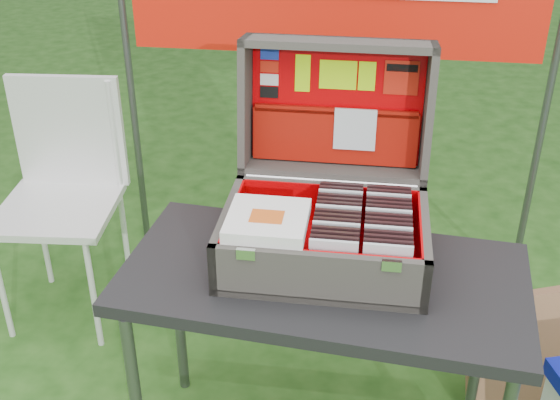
# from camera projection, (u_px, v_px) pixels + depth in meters

# --- Properties ---
(table) EXTENTS (1.20, 0.68, 0.72)m
(table) POSITION_uv_depth(u_px,v_px,m) (320.00, 368.00, 2.17)
(table) COLOR black
(table) RESTS_ON ground
(table_top) EXTENTS (1.20, 0.68, 0.04)m
(table_top) POSITION_uv_depth(u_px,v_px,m) (323.00, 278.00, 2.01)
(table_top) COLOR black
(table_top) RESTS_ON ground
(table_leg_bl) EXTENTS (0.04, 0.04, 0.68)m
(table_leg_bl) POSITION_uv_depth(u_px,v_px,m) (179.00, 312.00, 2.44)
(table_leg_bl) COLOR #59595B
(table_leg_bl) RESTS_ON ground
(table_leg_br) EXTENTS (0.04, 0.04, 0.68)m
(table_leg_br) POSITION_uv_depth(u_px,v_px,m) (481.00, 340.00, 2.32)
(table_leg_br) COLOR #59595B
(table_leg_br) RESTS_ON ground
(suitcase) EXTENTS (0.58, 0.58, 0.56)m
(suitcase) POSITION_uv_depth(u_px,v_px,m) (328.00, 167.00, 1.96)
(suitcase) COLOR #4D4B44
(suitcase) RESTS_ON table
(suitcase_base_bottom) EXTENTS (0.58, 0.42, 0.02)m
(suitcase_base_bottom) POSITION_uv_depth(u_px,v_px,m) (323.00, 258.00, 2.04)
(suitcase_base_bottom) COLOR #4D4B44
(suitcase_base_bottom) RESTS_ON table_top
(suitcase_base_wall_front) EXTENTS (0.58, 0.02, 0.16)m
(suitcase_base_wall_front) POSITION_uv_depth(u_px,v_px,m) (318.00, 279.00, 1.84)
(suitcase_base_wall_front) COLOR #4D4B44
(suitcase_base_wall_front) RESTS_ON table_top
(suitcase_base_wall_back) EXTENTS (0.58, 0.02, 0.16)m
(suitcase_base_wall_back) POSITION_uv_depth(u_px,v_px,m) (329.00, 205.00, 2.18)
(suitcase_base_wall_back) COLOR #4D4B44
(suitcase_base_wall_back) RESTS_ON table_top
(suitcase_base_wall_left) EXTENTS (0.02, 0.42, 0.16)m
(suitcase_base_wall_left) POSITION_uv_depth(u_px,v_px,m) (228.00, 232.00, 2.04)
(suitcase_base_wall_left) COLOR #4D4B44
(suitcase_base_wall_left) RESTS_ON table_top
(suitcase_base_wall_right) EXTENTS (0.02, 0.42, 0.16)m
(suitcase_base_wall_right) POSITION_uv_depth(u_px,v_px,m) (423.00, 246.00, 1.97)
(suitcase_base_wall_right) COLOR #4D4B44
(suitcase_base_wall_right) RESTS_ON table_top
(suitcase_liner_floor) EXTENTS (0.54, 0.37, 0.01)m
(suitcase_liner_floor) POSITION_uv_depth(u_px,v_px,m) (323.00, 254.00, 2.03)
(suitcase_liner_floor) COLOR #D00209
(suitcase_liner_floor) RESTS_ON suitcase_base_bottom
(suitcase_latch_left) EXTENTS (0.05, 0.01, 0.03)m
(suitcase_latch_left) POSITION_uv_depth(u_px,v_px,m) (246.00, 254.00, 1.82)
(suitcase_latch_left) COLOR silver
(suitcase_latch_left) RESTS_ON suitcase_base_wall_front
(suitcase_latch_right) EXTENTS (0.05, 0.01, 0.03)m
(suitcase_latch_right) POSITION_uv_depth(u_px,v_px,m) (392.00, 266.00, 1.77)
(suitcase_latch_right) COLOR silver
(suitcase_latch_right) RESTS_ON suitcase_base_wall_front
(suitcase_hinge) EXTENTS (0.53, 0.02, 0.02)m
(suitcase_hinge) POSITION_uv_depth(u_px,v_px,m) (331.00, 181.00, 2.15)
(suitcase_hinge) COLOR silver
(suitcase_hinge) RESTS_ON suitcase_base_wall_back
(suitcase_lid_back) EXTENTS (0.58, 0.08, 0.42)m
(suitcase_lid_back) POSITION_uv_depth(u_px,v_px,m) (337.00, 104.00, 2.21)
(suitcase_lid_back) COLOR #4D4B44
(suitcase_lid_back) RESTS_ON suitcase_base_wall_back
(suitcase_lid_rim_far) EXTENTS (0.58, 0.16, 0.04)m
(suitcase_lid_rim_far) POSITION_uv_depth(u_px,v_px,m) (339.00, 44.00, 2.07)
(suitcase_lid_rim_far) COLOR #4D4B44
(suitcase_lid_rim_far) RESTS_ON suitcase_lid_back
(suitcase_lid_rim_near) EXTENTS (0.58, 0.16, 0.04)m
(suitcase_lid_rim_near) POSITION_uv_depth(u_px,v_px,m) (333.00, 170.00, 2.22)
(suitcase_lid_rim_near) COLOR #4D4B44
(suitcase_lid_rim_near) RESTS_ON suitcase_lid_back
(suitcase_lid_rim_left) EXTENTS (0.02, 0.21, 0.43)m
(suitcase_lid_rim_left) POSITION_uv_depth(u_px,v_px,m) (246.00, 104.00, 2.18)
(suitcase_lid_rim_left) COLOR #4D4B44
(suitcase_lid_rim_left) RESTS_ON suitcase_lid_back
(suitcase_lid_rim_right) EXTENTS (0.02, 0.21, 0.43)m
(suitcase_lid_rim_right) POSITION_uv_depth(u_px,v_px,m) (428.00, 114.00, 2.11)
(suitcase_lid_rim_right) COLOR #4D4B44
(suitcase_lid_rim_right) RESTS_ON suitcase_lid_back
(suitcase_lid_liner) EXTENTS (0.53, 0.06, 0.36)m
(suitcase_lid_liner) POSITION_uv_depth(u_px,v_px,m) (337.00, 105.00, 2.19)
(suitcase_lid_liner) COLOR #D00209
(suitcase_lid_liner) RESTS_ON suitcase_lid_back
(suitcase_liner_wall_front) EXTENTS (0.54, 0.01, 0.13)m
(suitcase_liner_wall_front) POSITION_uv_depth(u_px,v_px,m) (318.00, 272.00, 1.85)
(suitcase_liner_wall_front) COLOR #D00209
(suitcase_liner_wall_front) RESTS_ON suitcase_base_bottom
(suitcase_liner_wall_back) EXTENTS (0.54, 0.01, 0.13)m
(suitcase_liner_wall_back) POSITION_uv_depth(u_px,v_px,m) (329.00, 204.00, 2.16)
(suitcase_liner_wall_back) COLOR #D00209
(suitcase_liner_wall_back) RESTS_ON suitcase_base_bottom
(suitcase_liner_wall_left) EXTENTS (0.01, 0.37, 0.13)m
(suitcase_liner_wall_left) POSITION_uv_depth(u_px,v_px,m) (233.00, 229.00, 2.04)
(suitcase_liner_wall_left) COLOR #D00209
(suitcase_liner_wall_left) RESTS_ON suitcase_base_bottom
(suitcase_liner_wall_right) EXTENTS (0.01, 0.37, 0.13)m
(suitcase_liner_wall_right) POSITION_uv_depth(u_px,v_px,m) (418.00, 243.00, 1.97)
(suitcase_liner_wall_right) COLOR #D00209
(suitcase_liner_wall_right) RESTS_ON suitcase_base_bottom
(suitcase_lid_pocket) EXTENTS (0.52, 0.05, 0.17)m
(suitcase_lid_pocket) POSITION_uv_depth(u_px,v_px,m) (335.00, 136.00, 2.21)
(suitcase_lid_pocket) COLOR #910F06
(suitcase_lid_pocket) RESTS_ON suitcase_lid_liner
(suitcase_pocket_edge) EXTENTS (0.51, 0.02, 0.02)m
(suitcase_pocket_edge) POSITION_uv_depth(u_px,v_px,m) (336.00, 111.00, 2.18)
(suitcase_pocket_edge) COLOR #910F06
(suitcase_pocket_edge) RESTS_ON suitcase_lid_pocket
(suitcase_pocket_cd) EXTENTS (0.13, 0.03, 0.13)m
(suitcase_pocket_cd) POSITION_uv_depth(u_px,v_px,m) (355.00, 129.00, 2.18)
(suitcase_pocket_cd) COLOR silver
(suitcase_pocket_cd) RESTS_ON suitcase_lid_pocket
(lid_sticker_cc_a) EXTENTS (0.06, 0.01, 0.04)m
(lid_sticker_cc_a) POSITION_uv_depth(u_px,v_px,m) (270.00, 54.00, 2.16)
(lid_sticker_cc_a) COLOR #1933B2
(lid_sticker_cc_a) RESTS_ON suitcase_lid_liner
(lid_sticker_cc_b) EXTENTS (0.06, 0.01, 0.04)m
(lid_sticker_cc_b) POSITION_uv_depth(u_px,v_px,m) (269.00, 67.00, 2.17)
(lid_sticker_cc_b) COLOR red
(lid_sticker_cc_b) RESTS_ON suitcase_lid_liner
(lid_sticker_cc_c) EXTENTS (0.06, 0.01, 0.04)m
(lid_sticker_cc_c) POSITION_uv_depth(u_px,v_px,m) (269.00, 80.00, 2.19)
(lid_sticker_cc_c) COLOR white
(lid_sticker_cc_c) RESTS_ON suitcase_lid_liner
(lid_sticker_cc_d) EXTENTS (0.06, 0.01, 0.04)m
(lid_sticker_cc_d) POSITION_uv_depth(u_px,v_px,m) (269.00, 92.00, 2.20)
(lid_sticker_cc_d) COLOR black
(lid_sticker_cc_d) RESTS_ON suitcase_lid_liner
(lid_card_neon_tall) EXTENTS (0.05, 0.02, 0.11)m
(lid_card_neon_tall) POSITION_uv_depth(u_px,v_px,m) (303.00, 73.00, 2.17)
(lid_card_neon_tall) COLOR #B5F509
(lid_card_neon_tall) RESTS_ON suitcase_lid_liner
(lid_card_neon_main) EXTENTS (0.11, 0.02, 0.09)m
(lid_card_neon_main) POSITION_uv_depth(u_px,v_px,m) (338.00, 75.00, 2.15)
(lid_card_neon_main) COLOR #B5F509
(lid_card_neon_main) RESTS_ON suitcase_lid_liner
(lid_card_neon_small) EXTENTS (0.05, 0.02, 0.09)m
(lid_card_neon_small) POSITION_uv_depth(u_px,v_px,m) (367.00, 76.00, 2.14)
(lid_card_neon_small) COLOR #B5F509
(lid_card_neon_small) RESTS_ON suitcase_lid_liner
(lid_sticker_band) EXTENTS (0.10, 0.02, 0.10)m
(lid_sticker_band) POSITION_uv_depth(u_px,v_px,m) (401.00, 78.00, 2.13)
(lid_sticker_band) COLOR red
(lid_sticker_band) RESTS_ON suitcase_lid_liner
(lid_sticker_band_bar) EXTENTS (0.09, 0.01, 0.02)m
(lid_sticker_band_bar) POSITION_uv_depth(u_px,v_px,m) (402.00, 68.00, 2.12)
(lid_sticker_band_bar) COLOR black
(lid_sticker_band_bar) RESTS_ON suitcase_lid_liner
(cd_left_0) EXTENTS (0.13, 0.01, 0.15)m
(cd_left_0) POSITION_uv_depth(u_px,v_px,m) (333.00, 264.00, 1.85)
(cd_left_0) COLOR silver
(cd_left_0) RESTS_ON suitcase_liner_floor
(cd_left_1) EXTENTS (0.13, 0.01, 0.15)m
(cd_left_1) POSITION_uv_depth(u_px,v_px,m) (333.00, 260.00, 1.87)
(cd_left_1) COLOR black
(cd_left_1) RESTS_ON suitcase_liner_floor
(cd_left_2) EXTENTS (0.13, 0.01, 0.15)m
(cd_left_2) POSITION_uv_depth(u_px,v_px,m) (334.00, 255.00, 1.89)
(cd_left_2) COLOR black
(cd_left_2) RESTS_ON suitcase_liner_floor
(cd_left_3) EXTENTS (0.13, 0.01, 0.15)m
(cd_left_3) POSITION_uv_depth(u_px,v_px,m) (335.00, 250.00, 1.91)
(cd_left_3) COLOR black
(cd_left_3) RESTS_ON suitcase_liner_floor
(cd_left_4) EXTENTS (0.13, 0.01, 0.15)m
(cd_left_4) POSITION_uv_depth(u_px,v_px,m) (335.00, 246.00, 1.93)
(cd_left_4) COLOR silver
(cd_left_4) RESTS_ON suitcase_liner_floor
(cd_left_5) EXTENTS (0.13, 0.01, 0.15)m
(cd_left_5) POSITION_uv_depth(u_px,v_px,m) (336.00, 241.00, 1.95)
(cd_left_5) COLOR black
(cd_left_5) RESTS_ON suitcase_liner_floor
(cd_left_6) EXTENTS (0.13, 0.01, 0.15)m
(cd_left_6) POSITION_uv_depth(u_px,v_px,m) (336.00, 237.00, 1.97)
(cd_left_6) COLOR black
(cd_left_6) RESTS_ON suitcase_liner_floor
(cd_left_7) EXTENTS (0.13, 0.01, 0.15)m
(cd_left_7) POSITION_uv_depth(u_px,v_px,m) (337.00, 233.00, 1.99)
(cd_left_7) COLOR black
(cd_left_7) RESTS_ON suitcase_liner_floor
(cd_left_8) EXTENTS (0.13, 0.01, 0.15)m
(cd_left_8) POSITION_uv_depth(u_px,v_px,m) (338.00, 228.00, 2.01)
(cd_left_8) COLOR silver
(cd_left_8) RESTS_ON suitcase_liner_floor
(cd_left_9) EXTENTS (0.13, 0.01, 0.15)m
(cd_left_9) POSITION_uv_depth(u_px,v_px,m) (338.00, 224.00, 2.03)
(cd_left_9) COLOR black
(cd_left_9) RESTS_ON suitcase_liner_floor
(cd_left_10) EXTENTS (0.13, 0.01, 0.15)m
(cd_left_10) POSITION_uv_depth(u_px,v_px,m) (339.00, 220.00, 2.05)
(cd_left_10) COLOR black
(cd_left_10) RESTS_ON suitcase_liner_floor
(cd_left_11) EXTENTS (0.13, 0.01, 0.15)m
(cd_left_11) POSITION_uv_depth(u_px,v_px,m) (339.00, 216.00, 2.07)
(cd_left_11) COLOR black
(cd_left_11) RESTS_ON suitcase_liner_floor
(cd_left_12) EXTENTS (0.13, 0.01, 0.15)m
(cd_left_12) POSITION_uv_depth(u_px,v_px,m) (340.00, 212.00, 2.09)
(cd_left_12) COLOR silver
(cd_left_12) RESTS_ON suitcase_liner_floor
(cd_left_13) EXTENTS (0.13, 0.01, 0.15)m
(cd_left_13) POSITION_uv_depth(u_px,v_px,m) (340.00, 209.00, 2.11)
(cd_left_13) COLOR black
(cd_left_13) RESTS_ON suitcase_liner_floor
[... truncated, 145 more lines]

